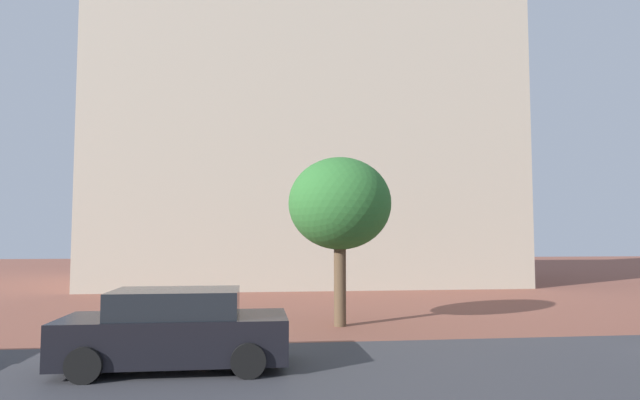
{
  "coord_description": "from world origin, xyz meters",
  "views": [
    {
      "loc": [
        -1.64,
        -0.22,
        2.53
      ],
      "look_at": [
        -0.22,
        11.45,
        3.37
      ],
      "focal_mm": 30.35,
      "sensor_mm": 36.0,
      "label": 1
    }
  ],
  "objects": [
    {
      "name": "tree_curb_far",
      "position": [
        0.84,
        15.39,
        3.53
      ],
      "size": [
        3.01,
        3.01,
        4.91
      ],
      "color": "brown",
      "rests_on": "ground_plane"
    },
    {
      "name": "car_black",
      "position": [
        -3.16,
        10.76,
        0.73
      ],
      "size": [
        4.32,
        2.07,
        1.53
      ],
      "color": "black",
      "rests_on": "ground_plane"
    },
    {
      "name": "ground_plane",
      "position": [
        0.0,
        10.0,
        0.0
      ],
      "size": [
        120.0,
        120.0,
        0.0
      ],
      "primitive_type": "plane",
      "color": "brown"
    },
    {
      "name": "landmark_building",
      "position": [
        1.23,
        32.45,
        10.83
      ],
      "size": [
        22.52,
        14.31,
        38.26
      ],
      "color": "#B2A893",
      "rests_on": "ground_plane"
    },
    {
      "name": "street_asphalt_strip",
      "position": [
        0.0,
        8.98,
        0.0
      ],
      "size": [
        120.0,
        8.12,
        0.0
      ],
      "primitive_type": "cube",
      "color": "#38383D",
      "rests_on": "ground_plane"
    }
  ]
}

